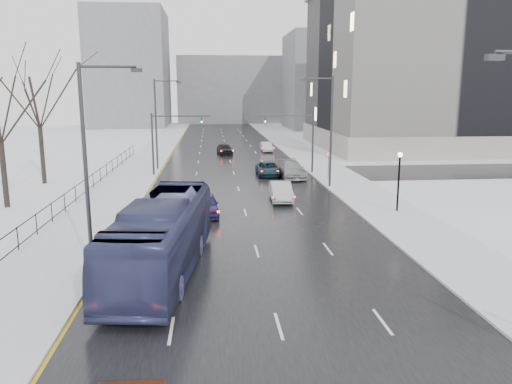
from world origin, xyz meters
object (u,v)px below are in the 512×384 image
object	(u,v)px
mast_signal_left	(163,137)
sedan_center_far	(225,149)
bus	(163,236)
sedan_right_distant	(266,147)
no_uturn_sign	(329,157)
streetlight_l_near	(90,157)
sedan_right_far	(292,170)
sedan_right_cross	(268,169)
sedan_center_near	(205,205)
tree_park_d	(8,209)
tree_park_e	(45,184)
mast_signal_right	(303,135)
streetlight_r_mid	(329,126)
streetlight_l_far	(158,120)
lamppost_r_mid	(399,173)
sedan_right_near	(281,191)

from	to	relation	value
mast_signal_left	sedan_center_far	xyz separation A→B (m)	(6.83, 17.29, -3.30)
bus	mast_signal_left	bearing A→B (deg)	102.05
sedan_right_distant	no_uturn_sign	bearing A→B (deg)	-82.93
streetlight_l_near	sedan_right_far	distance (m)	29.39
sedan_center_far	sedan_right_distant	world-z (taller)	sedan_center_far
mast_signal_left	sedan_right_cross	xyz separation A→B (m)	(10.83, -0.99, -3.38)
sedan_right_far	streetlight_l_near	bearing A→B (deg)	-121.24
sedan_center_near	sedan_right_far	distance (m)	17.35
sedan_center_near	sedan_center_far	distance (m)	34.96
tree_park_d	mast_signal_left	xyz separation A→B (m)	(10.47, 14.00, 4.11)
mast_signal_left	tree_park_e	bearing A→B (deg)	-159.81
mast_signal_right	bus	size ratio (longest dim) A/B	0.50
mast_signal_right	sedan_right_far	size ratio (longest dim) A/B	1.14
tree_park_e	sedan_right_distant	xyz separation A→B (m)	(23.89, 24.06, 0.74)
mast_signal_left	streetlight_r_mid	bearing A→B (deg)	-27.31
tree_park_d	mast_signal_right	world-z (taller)	mast_signal_right
bus	streetlight_l_far	bearing A→B (deg)	102.90
streetlight_r_mid	bus	bearing A→B (deg)	-121.93
streetlight_r_mid	streetlight_l_near	bearing A→B (deg)	-129.24
tree_park_e	sedan_right_far	distance (m)	24.00
lamppost_r_mid	sedan_right_far	bearing A→B (deg)	108.80
mast_signal_left	bus	world-z (taller)	mast_signal_left
sedan_center_far	tree_park_d	bearing A→B (deg)	-126.83
tree_park_d	sedan_center_far	size ratio (longest dim) A/B	2.79
lamppost_r_mid	mast_signal_left	size ratio (longest dim) A/B	0.66
streetlight_l_near	sedan_center_far	size ratio (longest dim) A/B	2.23
mast_signal_left	sedan_center_near	world-z (taller)	mast_signal_left
tree_park_d	sedan_right_cross	bearing A→B (deg)	31.42
sedan_center_near	sedan_right_distant	distance (m)	38.62
mast_signal_left	sedan_right_distant	world-z (taller)	mast_signal_left
no_uturn_sign	sedan_right_far	world-z (taller)	no_uturn_sign
streetlight_l_far	sedan_center_far	bearing A→B (deg)	60.02
sedan_center_far	sedan_right_distant	bearing A→B (deg)	16.20
mast_signal_right	sedan_right_distant	bearing A→B (deg)	94.65
no_uturn_sign	bus	bearing A→B (deg)	-119.44
sedan_center_near	sedan_right_near	distance (m)	7.37
tree_park_d	sedan_center_near	size ratio (longest dim) A/B	2.75
streetlight_l_far	mast_signal_right	world-z (taller)	streetlight_l_far
bus	sedan_right_far	bearing A→B (deg)	75.18
mast_signal_right	sedan_right_far	distance (m)	4.41
tree_park_e	sedan_right_far	bearing A→B (deg)	3.48
tree_park_d	streetlight_l_near	world-z (taller)	streetlight_l_near
streetlight_l_near	sedan_right_far	bearing A→B (deg)	61.36
lamppost_r_mid	sedan_center_far	distance (m)	37.18
streetlight_l_far	lamppost_r_mid	world-z (taller)	streetlight_l_far
mast_signal_right	sedan_right_near	xyz separation A→B (m)	(-4.21, -13.33, -3.30)
streetlight_l_far	tree_park_d	bearing A→B (deg)	-118.15
sedan_right_cross	sedan_center_far	xyz separation A→B (m)	(-4.00, 18.27, 0.07)
sedan_right_near	sedan_center_near	bearing A→B (deg)	-142.71
tree_park_d	streetlight_l_far	xyz separation A→B (m)	(9.63, 18.00, 5.62)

